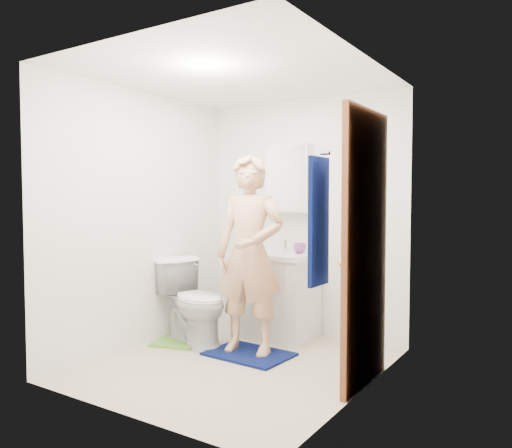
{
  "coord_description": "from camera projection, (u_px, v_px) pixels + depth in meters",
  "views": [
    {
      "loc": [
        2.38,
        -3.38,
        1.39
      ],
      "look_at": [
        0.03,
        0.25,
        1.17
      ],
      "focal_mm": 35.0,
      "sensor_mm": 36.0,
      "label": 1
    }
  ],
  "objects": [
    {
      "name": "green_rug",
      "position": [
        177.0,
        342.0,
        4.79
      ],
      "size": [
        0.52,
        0.47,
        0.02
      ],
      "primitive_type": "cube",
      "rotation": [
        0.0,
        0.0,
        0.28
      ],
      "color": "#65AB39",
      "rests_on": "floor"
    },
    {
      "name": "faucet",
      "position": [
        285.0,
        245.0,
        5.15
      ],
      "size": [
        0.03,
        0.03,
        0.12
      ],
      "primitive_type": "cylinder",
      "color": "silver",
      "rests_on": "countertop"
    },
    {
      "name": "towel_hook",
      "position": [
        325.0,
        153.0,
        3.05
      ],
      "size": [
        0.06,
        0.02,
        0.02
      ],
      "primitive_type": "cylinder",
      "rotation": [
        0.0,
        1.57,
        0.0
      ],
      "color": "silver",
      "rests_on": "wall_right"
    },
    {
      "name": "vanity_cabinet",
      "position": [
        276.0,
        297.0,
        5.02
      ],
      "size": [
        0.75,
        0.55,
        0.8
      ],
      "primitive_type": "cube",
      "color": "white",
      "rests_on": "floor"
    },
    {
      "name": "bath_mat",
      "position": [
        249.0,
        354.0,
        4.43
      ],
      "size": [
        0.74,
        0.55,
        0.02
      ],
      "primitive_type": "cube",
      "rotation": [
        0.0,
        0.0,
        -0.05
      ],
      "color": "#08134D",
      "rests_on": "floor"
    },
    {
      "name": "wall_right",
      "position": [
        364.0,
        226.0,
        3.53
      ],
      "size": [
        0.02,
        2.4,
        2.4
      ],
      "primitive_type": "cube",
      "color": "white",
      "rests_on": "ground"
    },
    {
      "name": "man",
      "position": [
        250.0,
        254.0,
        4.42
      ],
      "size": [
        0.7,
        0.52,
        1.76
      ],
      "primitive_type": "imported",
      "rotation": [
        0.0,
        0.0,
        0.16
      ],
      "color": "#E2AD7F",
      "rests_on": "bath_mat"
    },
    {
      "name": "mirror_panel",
      "position": [
        285.0,
        178.0,
        5.1
      ],
      "size": [
        0.46,
        0.01,
        0.66
      ],
      "primitive_type": "cube",
      "color": "white",
      "rests_on": "wall_back"
    },
    {
      "name": "door_knob",
      "position": [
        343.0,
        263.0,
        3.45
      ],
      "size": [
        0.07,
        0.07,
        0.07
      ],
      "primitive_type": "sphere",
      "color": "gold",
      "rests_on": "door"
    },
    {
      "name": "countertop",
      "position": [
        277.0,
        255.0,
        5.0
      ],
      "size": [
        0.79,
        0.59,
        0.05
      ],
      "primitive_type": "cube",
      "color": "white",
      "rests_on": "vanity_cabinet"
    },
    {
      "name": "sink_basin",
      "position": [
        277.0,
        254.0,
        5.0
      ],
      "size": [
        0.4,
        0.4,
        0.03
      ],
      "primitive_type": "cylinder",
      "color": "white",
      "rests_on": "countertop"
    },
    {
      "name": "wall_front",
      "position": [
        125.0,
        229.0,
        3.12
      ],
      "size": [
        2.2,
        0.02,
        2.4
      ],
      "primitive_type": "cube",
      "color": "white",
      "rests_on": "ground"
    },
    {
      "name": "towel",
      "position": [
        319.0,
        221.0,
        3.09
      ],
      "size": [
        0.03,
        0.24,
        0.8
      ],
      "primitive_type": "cube",
      "color": "#08134D",
      "rests_on": "wall_right"
    },
    {
      "name": "toilet",
      "position": [
        194.0,
        301.0,
        4.78
      ],
      "size": [
        0.89,
        0.66,
        0.81
      ],
      "primitive_type": "imported",
      "rotation": [
        0.0,
        0.0,
        1.28
      ],
      "color": "white",
      "rests_on": "floor"
    },
    {
      "name": "wall_back",
      "position": [
        304.0,
        217.0,
        5.15
      ],
      "size": [
        2.2,
        0.02,
        2.4
      ],
      "primitive_type": "cube",
      "color": "white",
      "rests_on": "ground"
    },
    {
      "name": "wall_left",
      "position": [
        141.0,
        219.0,
        4.74
      ],
      "size": [
        0.02,
        2.4,
        2.4
      ],
      "primitive_type": "cube",
      "color": "white",
      "rests_on": "ground"
    },
    {
      "name": "toothbrush_cup",
      "position": [
        300.0,
        248.0,
        4.95
      ],
      "size": [
        0.16,
        0.16,
        0.1
      ],
      "primitive_type": "imported",
      "rotation": [
        0.0,
        0.0,
        -0.36
      ],
      "color": "#8C4497",
      "rests_on": "countertop"
    },
    {
      "name": "door",
      "position": [
        365.0,
        248.0,
        3.69
      ],
      "size": [
        0.05,
        0.8,
        2.05
      ],
      "primitive_type": "cube",
      "color": "brown",
      "rests_on": "ground"
    },
    {
      "name": "ceiling",
      "position": [
        236.0,
        74.0,
        4.07
      ],
      "size": [
        2.2,
        2.4,
        0.02
      ],
      "primitive_type": "cube",
      "color": "white",
      "rests_on": "ground"
    },
    {
      "name": "soap_dispenser",
      "position": [
        257.0,
        244.0,
        5.02
      ],
      "size": [
        0.08,
        0.09,
        0.18
      ],
      "primitive_type": "imported",
      "rotation": [
        0.0,
        0.0,
        0.05
      ],
      "color": "#D46266",
      "rests_on": "countertop"
    },
    {
      "name": "medicine_cabinet",
      "position": [
        288.0,
        179.0,
        5.15
      ],
      "size": [
        0.5,
        0.12,
        0.7
      ],
      "primitive_type": "cube",
      "color": "white",
      "rests_on": "wall_back"
    },
    {
      "name": "floor",
      "position": [
        236.0,
        365.0,
        4.19
      ],
      "size": [
        2.2,
        2.4,
        0.02
      ],
      "primitive_type": "cube",
      "color": "beige",
      "rests_on": "ground"
    }
  ]
}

